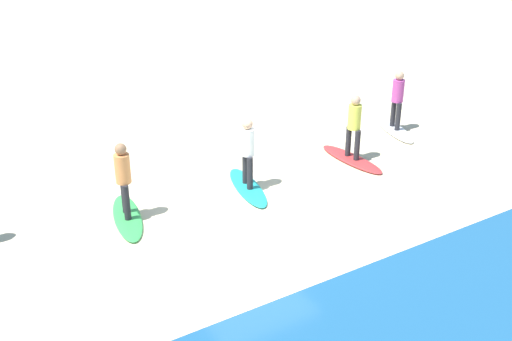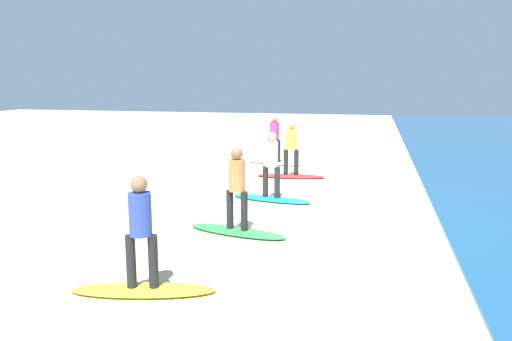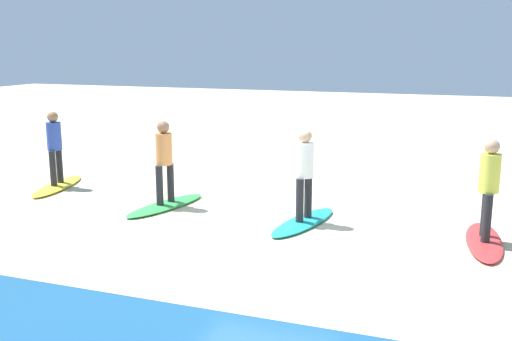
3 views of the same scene
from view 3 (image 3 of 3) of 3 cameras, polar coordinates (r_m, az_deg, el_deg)
The scene contains 9 objects.
ground_plane at distance 10.12m, azimuth 0.18°, elevation -6.27°, with size 60.00×60.00×0.00m, color beige.
surfboard_red at distance 10.39m, azimuth 21.05°, elevation -6.36°, with size 2.10×0.56×0.09m, color red.
surfer_red at distance 10.13m, azimuth 21.48°, elevation -1.03°, with size 0.32×0.46×1.64m.
surfboard_teal at distance 10.76m, azimuth 4.59°, elevation -4.93°, with size 2.10×0.56×0.09m, color teal.
surfer_teal at distance 10.52m, azimuth 4.68°, elevation 0.24°, with size 0.32×0.45×1.64m.
surfboard_green at distance 11.94m, azimuth -8.66°, elevation -3.31°, with size 2.10×0.56×0.09m, color green.
surfer_green at distance 11.71m, azimuth -8.81°, elevation 1.37°, with size 0.32×0.45×1.64m.
surfboard_yellow at distance 14.11m, azimuth -18.52°, elevation -1.41°, with size 2.10×0.56×0.09m, color yellow.
surfer_yellow at distance 13.92m, azimuth -18.79°, elevation 2.56°, with size 0.32×0.45×1.64m.
Camera 3 is at (-3.26, 9.04, 3.20)m, focal length 41.64 mm.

